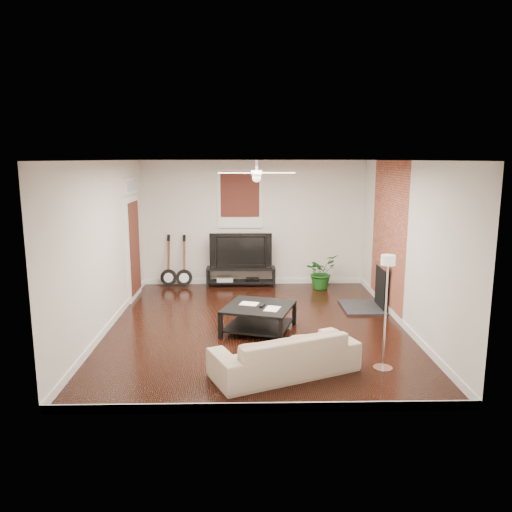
{
  "coord_description": "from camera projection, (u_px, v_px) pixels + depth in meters",
  "views": [
    {
      "loc": [
        -0.19,
        -8.24,
        2.82
      ],
      "look_at": [
        0.0,
        0.4,
        1.15
      ],
      "focal_mm": 35.27,
      "sensor_mm": 36.0,
      "label": 1
    }
  ],
  "objects": [
    {
      "name": "tv_stand",
      "position": [
        241.0,
        277.0,
        11.31
      ],
      "size": [
        1.54,
        0.41,
        0.43
      ],
      "primitive_type": "cube",
      "color": "black",
      "rests_on": "floor"
    },
    {
      "name": "fireplace",
      "position": [
        371.0,
        285.0,
        9.57
      ],
      "size": [
        0.8,
        1.1,
        0.92
      ],
      "primitive_type": "cube",
      "color": "black",
      "rests_on": "floor"
    },
    {
      "name": "door_left",
      "position": [
        133.0,
        238.0,
        10.2
      ],
      "size": [
        0.08,
        1.0,
        2.5
      ],
      "primitive_type": "cube",
      "color": "white",
      "rests_on": "wall_left"
    },
    {
      "name": "guitar_left",
      "position": [
        168.0,
        261.0,
        11.17
      ],
      "size": [
        0.39,
        0.29,
        1.18
      ],
      "primitive_type": null,
      "rotation": [
        0.0,
        0.0,
        -0.1
      ],
      "color": "black",
      "rests_on": "floor"
    },
    {
      "name": "potted_plant",
      "position": [
        321.0,
        272.0,
        11.06
      ],
      "size": [
        0.9,
        0.9,
        0.76
      ],
      "primitive_type": "imported",
      "rotation": [
        0.0,
        0.0,
        0.78
      ],
      "color": "#185418",
      "rests_on": "floor"
    },
    {
      "name": "brick_accent",
      "position": [
        388.0,
        236.0,
        9.4
      ],
      "size": [
        0.02,
        2.2,
        2.8
      ],
      "primitive_type": "cube",
      "color": "brown",
      "rests_on": "floor"
    },
    {
      "name": "tv",
      "position": [
        241.0,
        250.0,
        11.21
      ],
      "size": [
        1.38,
        0.18,
        0.79
      ],
      "primitive_type": "imported",
      "color": "black",
      "rests_on": "tv_stand"
    },
    {
      "name": "guitar_right",
      "position": [
        184.0,
        261.0,
        11.15
      ],
      "size": [
        0.37,
        0.26,
        1.18
      ],
      "primitive_type": null,
      "rotation": [
        0.0,
        0.0,
        0.01
      ],
      "color": "black",
      "rests_on": "floor"
    },
    {
      "name": "room",
      "position": [
        257.0,
        246.0,
        8.36
      ],
      "size": [
        5.01,
        6.01,
        2.81
      ],
      "color": "black",
      "rests_on": "ground"
    },
    {
      "name": "coffee_table",
      "position": [
        259.0,
        318.0,
        8.33
      ],
      "size": [
        1.32,
        1.32,
        0.44
      ],
      "primitive_type": "cube",
      "rotation": [
        0.0,
        0.0,
        -0.31
      ],
      "color": "black",
      "rests_on": "floor"
    },
    {
      "name": "ceiling_fan",
      "position": [
        257.0,
        173.0,
        8.13
      ],
      "size": [
        1.24,
        1.24,
        0.32
      ],
      "primitive_type": null,
      "color": "white",
      "rests_on": "ceiling"
    },
    {
      "name": "sofa",
      "position": [
        285.0,
        353.0,
        6.68
      ],
      "size": [
        2.1,
        1.49,
        0.57
      ],
      "primitive_type": "imported",
      "rotation": [
        0.0,
        0.0,
        3.56
      ],
      "color": "#BFAB8F",
      "rests_on": "floor"
    },
    {
      "name": "window_back",
      "position": [
        240.0,
        199.0,
        11.16
      ],
      "size": [
        1.0,
        0.06,
        1.3
      ],
      "primitive_type": "cube",
      "color": "#3F1711",
      "rests_on": "wall_back"
    },
    {
      "name": "floor_lamp",
      "position": [
        385.0,
        313.0,
        6.71
      ],
      "size": [
        0.35,
        0.35,
        1.6
      ],
      "primitive_type": null,
      "rotation": [
        0.0,
        0.0,
        0.41
      ],
      "color": "silver",
      "rests_on": "floor"
    }
  ]
}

